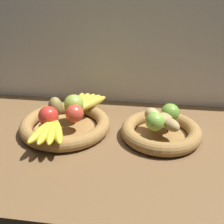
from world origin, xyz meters
The scene contains 17 objects.
ground_plane centered at (0.00, 0.00, -1.50)cm, with size 140.00×90.00×3.00cm, color brown.
back_wall centered at (0.00, 30.00, 27.50)cm, with size 140.00×3.00×55.00cm.
fruit_bowl_left centered at (-19.12, -1.73, 2.29)cm, with size 33.98×33.98×4.94cm.
fruit_bowl_right centered at (16.67, -1.73, 2.30)cm, with size 29.10×29.10×4.94cm.
apple_red_front centered at (-23.16, -7.28, 8.51)cm, with size 7.14×7.14×7.14cm, color red.
apple_red_right centered at (-14.66, -3.53, 8.28)cm, with size 6.68×6.68×6.68cm, color #CC422D.
apple_green_back centered at (-16.78, 3.21, 8.78)cm, with size 7.69×7.69×7.69cm, color #8CAD3D.
pear_brown centered at (-23.06, -0.17, 8.79)cm, with size 5.30×5.82×7.70cm, color olive.
banana_bunch_front centered at (-20.44, -13.81, 6.53)cm, with size 12.88×17.96×3.18cm.
banana_bunch_back centered at (-14.17, 10.14, 6.61)cm, with size 13.64×19.44×3.34cm.
potato_oblong centered at (13.14, 1.02, 7.45)cm, with size 6.14×5.04×5.03cm, color tan.
potato_small centered at (19.81, -4.87, 6.99)cm, with size 7.17×4.45×4.10cm, color #A38451.
potato_large centered at (16.67, -1.73, 7.27)cm, with size 7.81×5.94×4.66cm, color #A38451.
potato_back centered at (18.64, 2.59, 7.30)cm, with size 7.03×4.87×4.73cm, color tan.
lime_near centered at (14.14, -5.53, 8.20)cm, with size 6.51×6.51×6.51cm, color #7AAD3D.
lime_far centered at (19.63, 2.08, 8.31)cm, with size 6.75×6.75×6.75cm, color #6B9E33.
chili_pepper centered at (17.67, -2.71, 6.06)cm, with size 2.23×2.23×10.21cm, color red.
Camera 1 is at (11.01, -87.51, 51.12)cm, focal length 42.90 mm.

